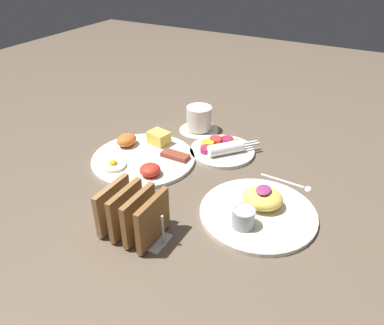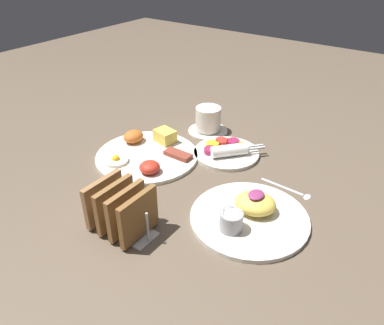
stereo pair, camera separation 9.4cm
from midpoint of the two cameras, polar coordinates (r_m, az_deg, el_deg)
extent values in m
plane|color=brown|center=(0.87, 4.03, -5.19)|extent=(3.00, 3.00, 0.00)
cylinder|color=silver|center=(1.01, -4.27, 0.91)|extent=(0.28, 0.28, 0.01)
cube|color=#E5C64C|center=(1.06, -1.62, 3.98)|extent=(0.05, 0.06, 0.04)
ellipsoid|color=#C66023|center=(1.07, -6.46, 3.90)|extent=(0.06, 0.05, 0.03)
cylinder|color=#F4EACC|center=(0.98, -8.85, 0.20)|extent=(0.06, 0.06, 0.01)
sphere|color=yellow|center=(0.98, -8.88, 0.50)|extent=(0.02, 0.02, 0.02)
ellipsoid|color=red|center=(0.93, -3.49, -0.70)|extent=(0.05, 0.05, 0.03)
cube|color=brown|center=(1.00, 0.53, 1.13)|extent=(0.03, 0.08, 0.01)
cylinder|color=silver|center=(1.03, 7.84, 1.35)|extent=(0.18, 0.18, 0.01)
cylinder|color=orange|center=(1.05, 10.11, 2.29)|extent=(0.04, 0.04, 0.01)
cylinder|color=#99234C|center=(1.06, 8.81, 2.97)|extent=(0.04, 0.04, 0.01)
cylinder|color=red|center=(1.06, 7.05, 3.10)|extent=(0.04, 0.04, 0.01)
cylinder|color=gold|center=(1.04, 5.70, 2.61)|extent=(0.04, 0.04, 0.01)
cylinder|color=#99234C|center=(1.02, 5.48, 1.73)|extent=(0.04, 0.04, 0.01)
cylinder|color=white|center=(1.01, 8.37, 1.75)|extent=(0.10, 0.09, 0.03)
cube|color=silver|center=(1.04, 12.07, 2.38)|extent=(0.04, 0.04, 0.00)
cube|color=silver|center=(1.03, 12.34, 2.06)|extent=(0.04, 0.04, 0.00)
cylinder|color=silver|center=(0.82, 12.00, -8.40)|extent=(0.25, 0.25, 0.01)
ellipsoid|color=#EAC651|center=(0.82, 12.87, -6.21)|extent=(0.10, 0.11, 0.04)
ellipsoid|color=#8C3366|center=(0.81, 13.07, -4.92)|extent=(0.04, 0.03, 0.01)
cylinder|color=#99999E|center=(0.77, 9.52, -8.93)|extent=(0.05, 0.05, 0.04)
cylinder|color=white|center=(0.76, 9.63, -8.01)|extent=(0.04, 0.04, 0.01)
cube|color=#B7B7BC|center=(0.79, -7.09, -9.85)|extent=(0.06, 0.15, 0.01)
cube|color=brown|center=(0.73, -4.51, -8.37)|extent=(0.10, 0.01, 0.10)
cube|color=brown|center=(0.75, -6.42, -7.42)|extent=(0.10, 0.01, 0.10)
cube|color=brown|center=(0.76, -8.24, -6.50)|extent=(0.10, 0.01, 0.10)
cube|color=olive|center=(0.78, -9.96, -5.63)|extent=(0.10, 0.01, 0.10)
cylinder|color=#B7B7BC|center=(0.73, -3.11, -9.89)|extent=(0.01, 0.01, 0.07)
cylinder|color=#B7B7BC|center=(0.81, -10.99, -5.86)|extent=(0.01, 0.01, 0.07)
cylinder|color=silver|center=(1.15, 4.77, 4.88)|extent=(0.12, 0.12, 0.01)
cylinder|color=silver|center=(1.13, 4.86, 6.63)|extent=(0.08, 0.08, 0.07)
cylinder|color=#381E0F|center=(1.12, 4.93, 8.02)|extent=(0.06, 0.06, 0.01)
cube|color=silver|center=(0.94, 16.35, -3.56)|extent=(0.01, 0.11, 0.00)
ellipsoid|color=silver|center=(0.92, 20.03, -4.87)|extent=(0.02, 0.02, 0.01)
camera|label=1|loc=(0.05, -87.14, 1.78)|focal=35.00mm
camera|label=2|loc=(0.05, 92.86, -1.78)|focal=35.00mm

